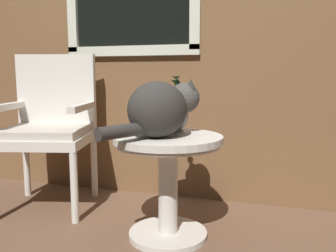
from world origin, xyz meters
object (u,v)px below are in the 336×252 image
object	(u,v)px
pewter_vase_with_ivy	(176,114)
cat	(161,108)
wicker_side_table	(168,167)
wicker_chair	(50,122)

from	to	relation	value
pewter_vase_with_ivy	cat	bearing A→B (deg)	-99.42
wicker_side_table	wicker_chair	xyz separation A→B (m)	(-0.89, 0.26, 0.17)
wicker_chair	pewter_vase_with_ivy	world-z (taller)	wicker_chair
cat	pewter_vase_with_ivy	distance (m)	0.19
wicker_chair	cat	xyz separation A→B (m)	(0.87, -0.31, 0.14)
wicker_side_table	cat	size ratio (longest dim) A/B	0.96
cat	pewter_vase_with_ivy	world-z (taller)	pewter_vase_with_ivy
wicker_side_table	pewter_vase_with_ivy	distance (m)	0.30
wicker_chair	cat	distance (m)	0.93
wicker_chair	cat	world-z (taller)	wicker_chair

